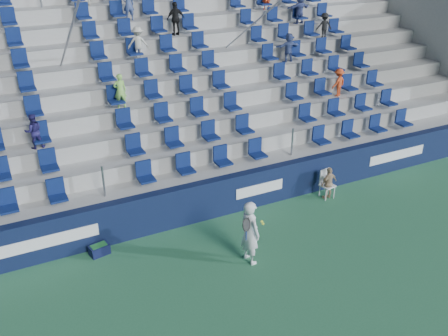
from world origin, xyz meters
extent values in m
plane|color=#32754B|center=(0.00, 0.00, 0.00)|extent=(70.00, 70.00, 0.00)
cube|color=#10193B|center=(0.00, 3.15, 0.60)|extent=(24.00, 0.30, 1.20)
cube|color=white|center=(-5.00, 2.99, 0.62)|extent=(3.20, 0.02, 0.34)
cube|color=white|center=(1.50, 2.99, 0.62)|extent=(1.60, 0.02, 0.34)
cube|color=white|center=(7.00, 2.99, 0.62)|extent=(2.40, 0.02, 0.34)
cube|color=#A8A9A3|center=(0.00, 3.72, 0.60)|extent=(24.00, 0.85, 1.20)
cube|color=#A8A9A3|center=(0.00, 4.57, 0.85)|extent=(24.00, 0.85, 1.70)
cube|color=#A8A9A3|center=(0.00, 5.42, 1.10)|extent=(24.00, 0.85, 2.20)
cube|color=#A8A9A3|center=(0.00, 6.28, 1.35)|extent=(24.00, 0.85, 2.70)
cube|color=#A8A9A3|center=(0.00, 7.12, 1.60)|extent=(24.00, 0.85, 3.20)
cube|color=#A8A9A3|center=(0.00, 7.97, 1.85)|extent=(24.00, 0.85, 3.70)
cube|color=#A8A9A3|center=(0.00, 8.82, 2.10)|extent=(24.00, 0.85, 4.20)
cube|color=#A8A9A3|center=(0.00, 9.68, 2.35)|extent=(24.00, 0.85, 4.70)
cube|color=#A8A9A3|center=(0.00, 10.52, 2.60)|extent=(24.00, 0.85, 5.20)
cube|color=#A8A9A3|center=(0.00, 11.20, 3.10)|extent=(24.00, 0.50, 6.20)
cube|color=#A8A9A3|center=(11.85, 7.12, 2.60)|extent=(0.30, 7.65, 5.20)
cube|color=#0D1D52|center=(0.00, 3.72, 1.55)|extent=(16.05, 0.50, 0.70)
cube|color=#0D1D52|center=(0.00, 4.57, 2.05)|extent=(16.05, 0.50, 0.70)
cube|color=#0D1D52|center=(0.00, 5.42, 2.55)|extent=(16.05, 0.50, 0.70)
cube|color=#0D1D52|center=(0.00, 6.28, 3.05)|extent=(16.05, 0.50, 0.70)
cube|color=#0D1D52|center=(0.00, 7.12, 3.55)|extent=(16.05, 0.50, 0.70)
cube|color=#0D1D52|center=(0.00, 7.97, 4.05)|extent=(16.05, 0.50, 0.70)
cube|color=#0D1D52|center=(0.00, 8.82, 4.55)|extent=(16.05, 0.50, 0.70)
cube|color=#0D1D52|center=(0.00, 9.68, 5.05)|extent=(16.05, 0.50, 0.70)
cylinder|color=gray|center=(-3.00, 7.12, 4.35)|extent=(0.06, 7.68, 4.55)
cylinder|color=gray|center=(3.00, 7.12, 4.35)|extent=(0.06, 7.68, 4.55)
imported|color=#3A4680|center=(6.55, 8.77, 4.77)|extent=(1.08, 0.41, 1.14)
imported|color=black|center=(1.25, 8.77, 4.78)|extent=(0.69, 0.32, 1.16)
imported|color=#3F508A|center=(4.99, 7.08, 3.73)|extent=(0.98, 0.32, 1.05)
imported|color=#C53F1A|center=(6.08, 5.38, 2.70)|extent=(0.73, 0.55, 1.01)
imported|color=#1F1B52|center=(-4.38, 5.38, 2.70)|extent=(0.49, 0.38, 1.00)
imported|color=#3A4C80|center=(-0.19, 9.62, 5.25)|extent=(0.40, 0.27, 1.10)
imported|color=beige|center=(-0.46, 7.93, 4.24)|extent=(0.80, 0.61, 1.09)
imported|color=black|center=(7.19, 7.93, 4.20)|extent=(0.72, 0.54, 0.99)
imported|color=#85CB51|center=(-1.65, 6.23, 3.23)|extent=(0.41, 0.29, 1.07)
imported|color=white|center=(-0.09, 0.74, 0.87)|extent=(0.50, 0.69, 1.75)
cylinder|color=navy|center=(-0.34, 0.49, 1.01)|extent=(0.03, 0.03, 0.28)
torus|color=black|center=(-0.34, 0.49, 1.31)|extent=(0.30, 0.17, 0.28)
plane|color=#262626|center=(-0.34, 0.49, 1.31)|extent=(0.30, 0.16, 0.29)
sphere|color=#CEE635|center=(0.16, 0.54, 1.16)|extent=(0.07, 0.07, 0.07)
sphere|color=#CEE635|center=(0.16, 0.60, 1.19)|extent=(0.07, 0.07, 0.07)
cube|color=white|center=(3.72, 2.55, 0.42)|extent=(0.46, 0.46, 0.04)
cube|color=white|center=(3.72, 2.74, 0.67)|extent=(0.40, 0.10, 0.50)
cylinder|color=white|center=(3.55, 2.39, 0.20)|extent=(0.03, 0.03, 0.40)
cylinder|color=white|center=(3.88, 2.39, 0.20)|extent=(0.03, 0.03, 0.40)
cylinder|color=white|center=(3.55, 2.71, 0.20)|extent=(0.03, 0.03, 0.40)
cylinder|color=white|center=(3.88, 2.71, 0.20)|extent=(0.03, 0.03, 0.40)
imported|color=tan|center=(3.72, 2.50, 0.54)|extent=(0.66, 0.35, 1.07)
cube|color=#10153B|center=(-3.49, 2.75, 0.14)|extent=(0.55, 0.42, 0.27)
cube|color=#1E662D|center=(-3.49, 2.75, 0.20)|extent=(0.45, 0.31, 0.16)
camera|label=1|loc=(-5.37, -8.38, 7.84)|focal=40.00mm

